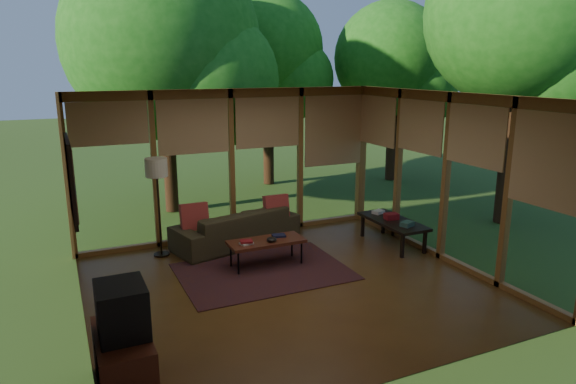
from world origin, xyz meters
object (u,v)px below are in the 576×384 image
sofa (236,227)px  television (122,310)px  media_cabinet (124,362)px  coffee_table (266,242)px  floor_lamp (157,173)px  side_console (393,222)px

sofa → television: 4.27m
sofa → media_cabinet: size_ratio=2.22×
television → coffee_table: size_ratio=0.46×
television → coffee_table: bearing=44.5°
floor_lamp → side_console: 4.12m
side_console → television: bearing=-153.7°
media_cabinet → side_console: media_cabinet is taller
media_cabinet → side_console: size_ratio=0.71×
sofa → media_cabinet: bearing=42.7°
sofa → floor_lamp: size_ratio=1.35×
coffee_table → media_cabinet: bearing=-135.8°
coffee_table → floor_lamp: bearing=141.1°
media_cabinet → floor_lamp: size_ratio=0.61×
sofa → coffee_table: size_ratio=1.85×
sofa → side_console: 2.76m
television → floor_lamp: size_ratio=0.33×
television → coffee_table: (2.45, 2.41, -0.46)m
side_console → media_cabinet: bearing=-153.8°
television → floor_lamp: 3.74m
coffee_table → side_console: bearing=-0.3°
television → side_console: 5.43m
sofa → media_cabinet: 4.25m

